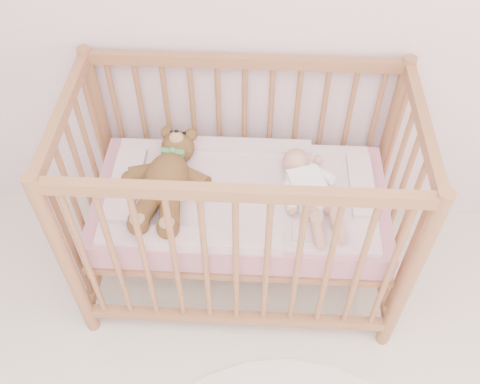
# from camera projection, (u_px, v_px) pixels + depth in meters

# --- Properties ---
(crib) EXTENTS (1.36, 0.76, 1.00)m
(crib) POSITION_uv_depth(u_px,v_px,m) (241.00, 202.00, 2.26)
(crib) COLOR #996241
(crib) RESTS_ON floor
(mattress) EXTENTS (1.22, 0.62, 0.13)m
(mattress) POSITION_uv_depth(u_px,v_px,m) (241.00, 204.00, 2.27)
(mattress) COLOR #C67B91
(mattress) RESTS_ON crib
(blanket) EXTENTS (1.10, 0.58, 0.06)m
(blanket) POSITION_uv_depth(u_px,v_px,m) (241.00, 192.00, 2.21)
(blanket) COLOR pink
(blanket) RESTS_ON mattress
(baby) EXTENTS (0.40, 0.56, 0.12)m
(baby) POSITION_uv_depth(u_px,v_px,m) (309.00, 187.00, 2.13)
(baby) COLOR white
(baby) RESTS_ON blanket
(teddy_bear) EXTENTS (0.46, 0.60, 0.16)m
(teddy_bear) POSITION_uv_depth(u_px,v_px,m) (167.00, 179.00, 2.15)
(teddy_bear) COLOR brown
(teddy_bear) RESTS_ON blanket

